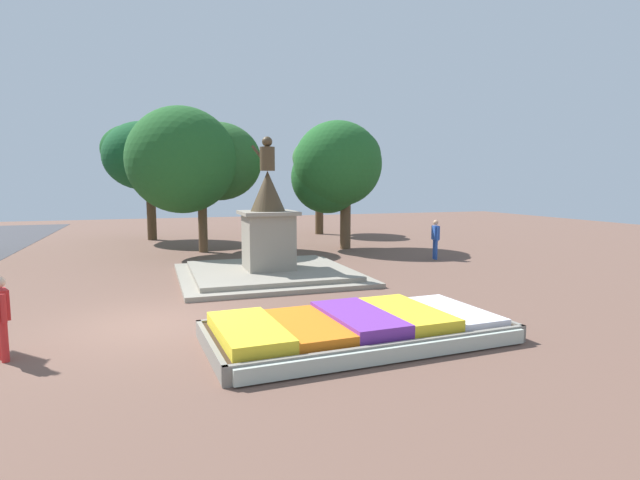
{
  "coord_description": "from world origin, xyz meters",
  "views": [
    {
      "loc": [
        0.05,
        -11.61,
        3.2
      ],
      "look_at": [
        4.28,
        0.88,
        1.68
      ],
      "focal_mm": 28.0,
      "sensor_mm": 36.0,
      "label": 1
    }
  ],
  "objects_px": {
    "flower_planter": "(356,329)",
    "statue_monument": "(268,251)",
    "pedestrian_crossing_plaza": "(1,313)",
    "pedestrian_near_planter": "(435,237)"
  },
  "relations": [
    {
      "from": "pedestrian_near_planter",
      "to": "pedestrian_crossing_plaza",
      "type": "bearing_deg",
      "value": -149.97
    },
    {
      "from": "statue_monument",
      "to": "pedestrian_crossing_plaza",
      "type": "height_order",
      "value": "statue_monument"
    },
    {
      "from": "statue_monument",
      "to": "pedestrian_crossing_plaza",
      "type": "xyz_separation_m",
      "value": [
        -6.32,
        -6.35,
        -0.0
      ]
    },
    {
      "from": "statue_monument",
      "to": "pedestrian_crossing_plaza",
      "type": "bearing_deg",
      "value": -134.84
    },
    {
      "from": "flower_planter",
      "to": "pedestrian_crossing_plaza",
      "type": "bearing_deg",
      "value": 171.51
    },
    {
      "from": "pedestrian_crossing_plaza",
      "to": "statue_monument",
      "type": "bearing_deg",
      "value": 45.16
    },
    {
      "from": "statue_monument",
      "to": "pedestrian_near_planter",
      "type": "relative_size",
      "value": 3.59
    },
    {
      "from": "flower_planter",
      "to": "statue_monument",
      "type": "xyz_separation_m",
      "value": [
        -0.15,
        7.32,
        0.63
      ]
    },
    {
      "from": "flower_planter",
      "to": "pedestrian_near_planter",
      "type": "distance_m",
      "value": 11.6
    },
    {
      "from": "statue_monument",
      "to": "pedestrian_near_planter",
      "type": "xyz_separation_m",
      "value": [
        7.49,
        1.63,
        0.07
      ]
    }
  ]
}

